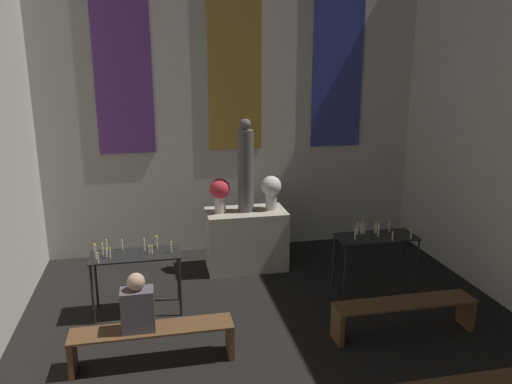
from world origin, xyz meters
TOP-DOWN VIEW (x-y plane):
  - wall_back at (0.00, 10.44)m, footprint 6.79×0.16m
  - altar at (0.00, 9.42)m, footprint 1.29×0.73m
  - statue at (0.00, 9.42)m, footprint 0.25×0.25m
  - flower_vase_left at (-0.42, 9.42)m, footprint 0.33×0.33m
  - flower_vase_right at (0.42, 9.42)m, footprint 0.33×0.33m
  - candle_rack_left at (-1.73, 8.22)m, footprint 1.18×0.51m
  - candle_rack_right at (1.73, 8.22)m, footprint 1.18×0.51m
  - pew_back_left at (-1.54, 6.94)m, footprint 1.81×0.36m
  - pew_back_right at (1.54, 6.94)m, footprint 1.81×0.36m
  - person_seated at (-1.68, 6.94)m, footprint 0.36×0.24m

SIDE VIEW (x-z plane):
  - pew_back_left at x=-1.54m, z-range 0.10..0.54m
  - pew_back_right at x=1.54m, z-range 0.10..0.54m
  - altar at x=0.00m, z-range 0.00..0.98m
  - person_seated at x=-1.68m, z-range 0.39..1.07m
  - candle_rack_left at x=-1.73m, z-range 0.21..1.25m
  - candle_rack_right at x=1.73m, z-range 0.21..1.25m
  - flower_vase_left at x=-0.42m, z-range 1.04..1.60m
  - flower_vase_right at x=0.42m, z-range 1.04..1.60m
  - statue at x=0.00m, z-range 0.93..2.42m
  - wall_back at x=0.00m, z-range 0.03..5.74m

